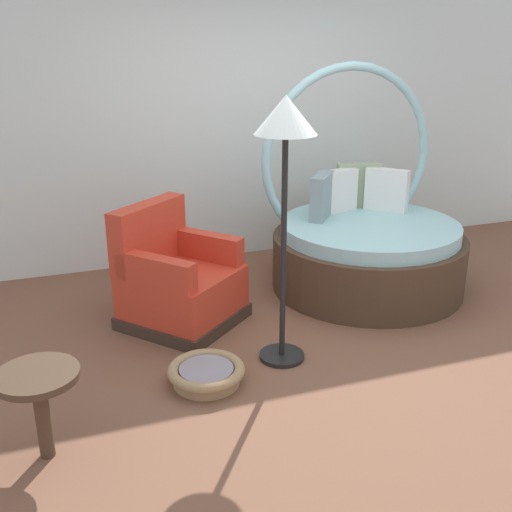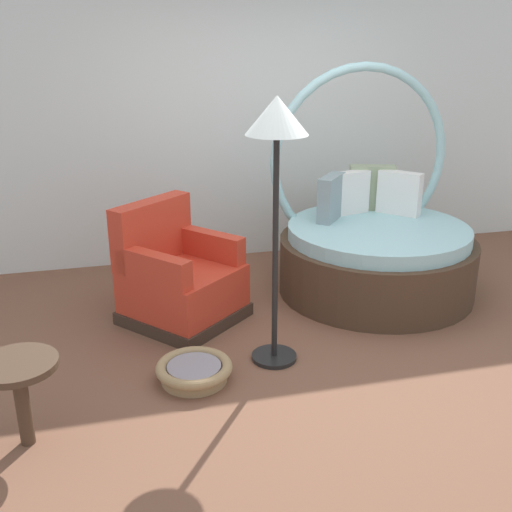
{
  "view_description": "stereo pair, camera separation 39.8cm",
  "coord_description": "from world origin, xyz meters",
  "views": [
    {
      "loc": [
        -1.82,
        -3.67,
        2.17
      ],
      "look_at": [
        -0.36,
        0.5,
        0.55
      ],
      "focal_mm": 42.56,
      "sensor_mm": 36.0,
      "label": 1
    },
    {
      "loc": [
        -1.44,
        -3.78,
        2.17
      ],
      "look_at": [
        -0.36,
        0.5,
        0.55
      ],
      "focal_mm": 42.56,
      "sensor_mm": 36.0,
      "label": 2
    }
  ],
  "objects": [
    {
      "name": "side_table",
      "position": [
        -1.99,
        -0.7,
        0.43
      ],
      "size": [
        0.44,
        0.44,
        0.52
      ],
      "color": "#473323",
      "rests_on": "ground_plane"
    },
    {
      "name": "pet_basket",
      "position": [
        -0.98,
        -0.28,
        0.07
      ],
      "size": [
        0.51,
        0.51,
        0.13
      ],
      "color": "#9E7F56",
      "rests_on": "ground_plane"
    },
    {
      "name": "red_armchair",
      "position": [
        -0.95,
        0.69,
        0.33
      ],
      "size": [
        1.13,
        1.13,
        0.94
      ],
      "color": "#38281E",
      "rests_on": "ground_plane"
    },
    {
      "name": "ground_plane",
      "position": [
        0.0,
        0.0,
        -0.01
      ],
      "size": [
        8.0,
        8.0,
        0.02
      ],
      "primitive_type": "cube",
      "color": "brown"
    },
    {
      "name": "floor_lamp",
      "position": [
        -0.39,
        -0.13,
        1.53
      ],
      "size": [
        0.4,
        0.4,
        1.82
      ],
      "color": "black",
      "rests_on": "ground_plane"
    },
    {
      "name": "back_wall",
      "position": [
        0.0,
        2.11,
        1.59
      ],
      "size": [
        8.0,
        0.12,
        3.18
      ],
      "primitive_type": "cube",
      "color": "silver",
      "rests_on": "ground_plane"
    },
    {
      "name": "round_daybed",
      "position": [
        0.81,
        0.88,
        0.41
      ],
      "size": [
        1.71,
        1.71,
        1.95
      ],
      "color": "#473323",
      "rests_on": "ground_plane"
    }
  ]
}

